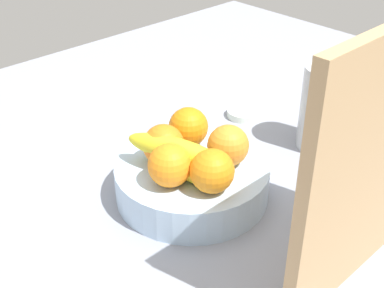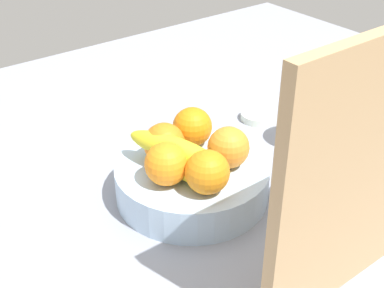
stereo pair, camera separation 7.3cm
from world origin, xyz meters
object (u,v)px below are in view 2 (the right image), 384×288
at_px(orange_front_right, 192,127).
at_px(thermos_tumbler, 335,115).
at_px(orange_back_right, 207,172).
at_px(jar_lid, 258,116).
at_px(orange_center, 164,143).
at_px(banana_bunch, 177,156).
at_px(orange_front_left, 228,148).
at_px(fruit_bowl, 192,180).
at_px(cutting_board, 357,175).
at_px(orange_back_left, 166,164).

distance_m(orange_front_right, thermos_tumbler, 0.27).
relative_size(orange_back_right, jar_lid, 0.95).
bearing_deg(jar_lid, orange_center, 16.55).
distance_m(orange_back_right, banana_bunch, 0.07).
distance_m(orange_front_left, orange_center, 0.10).
bearing_deg(banana_bunch, orange_front_left, 157.32).
height_order(fruit_bowl, cutting_board, cutting_board).
xyz_separation_m(fruit_bowl, cutting_board, (-0.03, 0.28, 0.15)).
bearing_deg(jar_lid, cutting_board, 59.61).
relative_size(orange_front_left, orange_back_right, 1.00).
height_order(fruit_bowl, orange_center, orange_center).
xyz_separation_m(orange_front_right, banana_bunch, (0.07, 0.06, -0.00)).
bearing_deg(thermos_tumbler, cutting_board, 41.35).
bearing_deg(orange_back_right, orange_back_left, -56.98).
relative_size(orange_back_left, jar_lid, 0.95).
relative_size(thermos_tumbler, jar_lid, 2.30).
bearing_deg(jar_lid, banana_bunch, 23.09).
height_order(fruit_bowl, orange_back_left, orange_back_left).
bearing_deg(thermos_tumbler, banana_bunch, -9.03).
bearing_deg(orange_back_left, banana_bunch, -158.59).
relative_size(orange_back_left, cutting_board, 0.19).
distance_m(orange_back_left, jar_lid, 0.37).
relative_size(banana_bunch, thermos_tumbler, 1.12).
xyz_separation_m(fruit_bowl, banana_bunch, (0.03, 0.00, 0.06)).
bearing_deg(cutting_board, orange_back_left, -70.67).
relative_size(orange_back_left, banana_bunch, 0.37).
height_order(orange_front_right, jar_lid, orange_front_right).
bearing_deg(orange_center, fruit_bowl, 128.39).
bearing_deg(thermos_tumbler, orange_front_left, -4.33).
bearing_deg(fruit_bowl, banana_bunch, 6.65).
distance_m(banana_bunch, jar_lid, 0.34).
bearing_deg(orange_front_right, cutting_board, 88.95).
distance_m(thermos_tumbler, jar_lid, 0.20).
bearing_deg(fruit_bowl, cutting_board, 97.02).
distance_m(fruit_bowl, orange_front_left, 0.09).
relative_size(fruit_bowl, orange_back_left, 3.74).
bearing_deg(orange_front_left, cutting_board, 87.30).
bearing_deg(orange_back_left, orange_front_left, 168.46).
relative_size(orange_back_left, thermos_tumbler, 0.41).
distance_m(orange_back_left, cutting_board, 0.29).
relative_size(orange_front_right, orange_back_left, 1.00).
bearing_deg(orange_center, orange_back_left, 58.50).
bearing_deg(orange_back_right, cutting_board, 105.74).
distance_m(orange_back_left, banana_bunch, 0.03).
distance_m(orange_front_left, orange_front_right, 0.09).
xyz_separation_m(orange_front_left, thermos_tumbler, (-0.24, 0.02, -0.01)).
xyz_separation_m(orange_back_right, cutting_board, (-0.06, 0.21, 0.09)).
height_order(orange_front_right, orange_center, same).
bearing_deg(cutting_board, jar_lid, -120.78).
height_order(orange_back_right, banana_bunch, orange_back_right).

